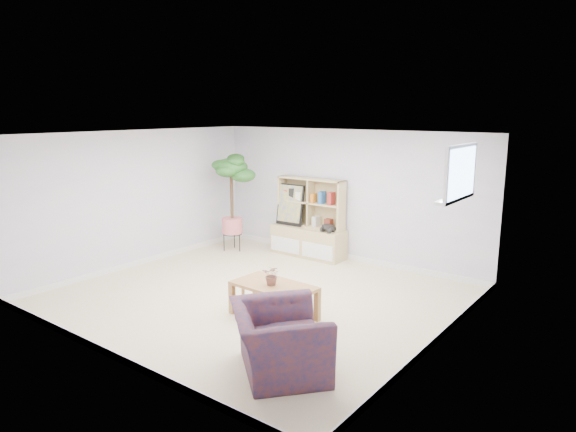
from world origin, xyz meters
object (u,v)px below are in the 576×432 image
Objects in this scene: coffee_table at (274,301)px; armchair at (279,336)px; storage_unit at (308,218)px; floor_tree at (232,203)px.

armchair reaches higher than coffee_table.
storage_unit reaches higher than armchair.
armchair is (2.30, -3.81, -0.34)m from storage_unit.
floor_tree reaches higher than armchair.
armchair is at bearing -41.01° from floor_tree.
coffee_table is at bearing -37.65° from floor_tree.
storage_unit is 0.78× the size of floor_tree.
storage_unit is 1.37× the size of armchair.
armchair is (3.72, -3.24, -0.55)m from floor_tree.
storage_unit reaches higher than coffee_table.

